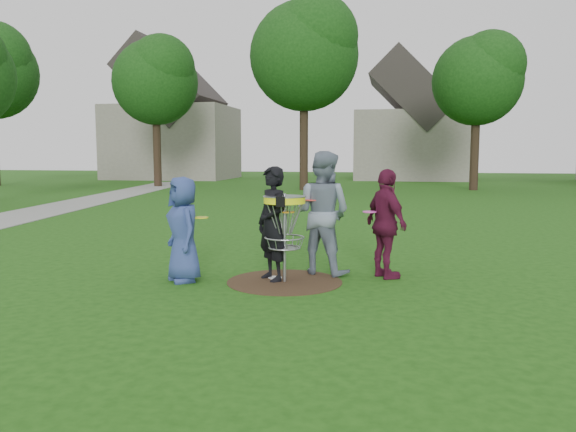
% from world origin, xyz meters
% --- Properties ---
extents(ground, '(100.00, 100.00, 0.00)m').
position_xyz_m(ground, '(0.00, 0.00, 0.00)').
color(ground, '#19470F').
rests_on(ground, ground).
extents(dirt_patch, '(1.80, 1.80, 0.01)m').
position_xyz_m(dirt_patch, '(0.00, 0.00, 0.00)').
color(dirt_patch, '#47331E').
rests_on(dirt_patch, ground).
extents(concrete_path, '(7.75, 39.92, 0.02)m').
position_xyz_m(concrete_path, '(-10.00, 8.00, 0.01)').
color(concrete_path, '#9E9E99').
rests_on(concrete_path, ground).
extents(player_blue, '(0.91, 0.95, 1.64)m').
position_xyz_m(player_blue, '(-1.56, -0.22, 0.82)').
color(player_blue, navy).
rests_on(player_blue, ground).
extents(player_black, '(0.76, 0.77, 1.79)m').
position_xyz_m(player_black, '(-0.21, 0.08, 0.90)').
color(player_black, black).
rests_on(player_black, ground).
extents(player_grey, '(1.20, 1.08, 2.03)m').
position_xyz_m(player_grey, '(0.50, 0.75, 1.01)').
color(player_grey, gray).
rests_on(player_grey, ground).
extents(player_maroon, '(0.92, 1.09, 1.75)m').
position_xyz_m(player_maroon, '(1.54, 0.57, 0.87)').
color(player_maroon, '#5B1432').
rests_on(player_maroon, ground).
extents(disc_on_grass, '(0.22, 0.22, 0.02)m').
position_xyz_m(disc_on_grass, '(-0.19, 0.21, 0.01)').
color(disc_on_grass, white).
rests_on(disc_on_grass, ground).
extents(disc_golf_basket, '(0.66, 0.67, 1.38)m').
position_xyz_m(disc_golf_basket, '(0.00, -0.00, 1.02)').
color(disc_golf_basket, '#9EA0A5').
rests_on(disc_golf_basket, ground).
extents(held_discs, '(2.78, 0.92, 0.26)m').
position_xyz_m(held_discs, '(0.10, 0.20, 1.11)').
color(held_discs, yellow).
rests_on(held_discs, ground).
extents(tree_row, '(51.20, 17.42, 9.90)m').
position_xyz_m(tree_row, '(0.44, 20.67, 6.21)').
color(tree_row, '#38281C').
rests_on(tree_row, ground).
extents(house_row, '(44.50, 10.65, 11.62)m').
position_xyz_m(house_row, '(4.78, 33.07, 4.14)').
color(house_row, gray).
rests_on(house_row, ground).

